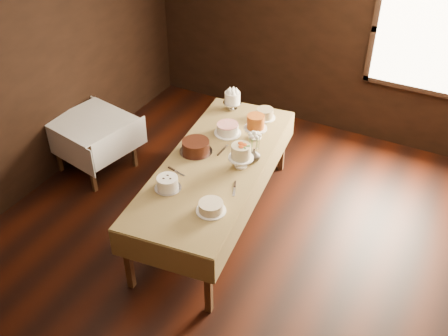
# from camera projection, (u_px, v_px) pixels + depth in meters

# --- Properties ---
(floor) EXTENTS (5.00, 6.00, 0.01)m
(floor) POSITION_uv_depth(u_px,v_px,m) (216.00, 247.00, 5.79)
(floor) COLOR black
(floor) RESTS_ON ground
(wall_back) EXTENTS (5.00, 0.02, 2.80)m
(wall_back) POSITION_uv_depth(u_px,v_px,m) (321.00, 33.00, 7.10)
(wall_back) COLOR black
(wall_back) RESTS_ON ground
(wall_left) EXTENTS (0.02, 6.00, 2.80)m
(wall_left) POSITION_uv_depth(u_px,v_px,m) (19.00, 84.00, 5.91)
(wall_left) COLOR black
(wall_left) RESTS_ON ground
(window) EXTENTS (1.10, 0.05, 1.30)m
(window) POSITION_uv_depth(u_px,v_px,m) (422.00, 38.00, 6.45)
(window) COLOR #FFEABF
(window) RESTS_ON wall_back
(display_table) EXTENTS (1.34, 2.77, 0.83)m
(display_table) POSITION_uv_depth(u_px,v_px,m) (215.00, 167.00, 5.71)
(display_table) COLOR #432511
(display_table) RESTS_ON ground
(side_table) EXTENTS (1.02, 1.02, 0.73)m
(side_table) POSITION_uv_depth(u_px,v_px,m) (92.00, 126.00, 6.60)
(side_table) COLOR #432511
(side_table) RESTS_ON ground
(cake_meringue) EXTENTS (0.27, 0.27, 0.25)m
(cake_meringue) POSITION_uv_depth(u_px,v_px,m) (232.00, 101.00, 6.52)
(cake_meringue) COLOR silver
(cake_meringue) RESTS_ON display_table
(cake_speckled) EXTENTS (0.26, 0.26, 0.12)m
(cake_speckled) POSITION_uv_depth(u_px,v_px,m) (265.00, 114.00, 6.38)
(cake_speckled) COLOR white
(cake_speckled) RESTS_ON display_table
(cake_lattice) EXTENTS (0.33, 0.33, 0.12)m
(cake_lattice) POSITION_uv_depth(u_px,v_px,m) (228.00, 129.00, 6.10)
(cake_lattice) COLOR white
(cake_lattice) RESTS_ON display_table
(cake_caramel) EXTENTS (0.27, 0.27, 0.30)m
(cake_caramel) POSITION_uv_depth(u_px,v_px,m) (255.00, 128.00, 5.98)
(cake_caramel) COLOR white
(cake_caramel) RESTS_ON display_table
(cake_chocolate) EXTENTS (0.40, 0.40, 0.14)m
(cake_chocolate) POSITION_uv_depth(u_px,v_px,m) (196.00, 147.00, 5.79)
(cake_chocolate) COLOR silver
(cake_chocolate) RESTS_ON display_table
(cake_flowers) EXTENTS (0.27, 0.27, 0.28)m
(cake_flowers) POSITION_uv_depth(u_px,v_px,m) (241.00, 157.00, 5.54)
(cake_flowers) COLOR white
(cake_flowers) RESTS_ON display_table
(cake_swirl) EXTENTS (0.30, 0.30, 0.14)m
(cake_swirl) POSITION_uv_depth(u_px,v_px,m) (168.00, 184.00, 5.26)
(cake_swirl) COLOR silver
(cake_swirl) RESTS_ON display_table
(cake_cream) EXTENTS (0.33, 0.33, 0.10)m
(cake_cream) POSITION_uv_depth(u_px,v_px,m) (211.00, 207.00, 5.00)
(cake_cream) COLOR white
(cake_cream) RESTS_ON display_table
(cake_server_b) EXTENTS (0.11, 0.23, 0.01)m
(cake_server_b) POSITION_uv_depth(u_px,v_px,m) (234.00, 191.00, 5.26)
(cake_server_b) COLOR silver
(cake_server_b) RESTS_ON display_table
(cake_server_c) EXTENTS (0.03, 0.24, 0.01)m
(cake_server_c) POSITION_uv_depth(u_px,v_px,m) (225.00, 148.00, 5.88)
(cake_server_c) COLOR silver
(cake_server_c) RESTS_ON display_table
(cake_server_d) EXTENTS (0.12, 0.23, 0.01)m
(cake_server_d) POSITION_uv_depth(u_px,v_px,m) (253.00, 150.00, 5.85)
(cake_server_d) COLOR silver
(cake_server_d) RESTS_ON display_table
(cake_server_e) EXTENTS (0.24, 0.08, 0.01)m
(cake_server_e) POSITION_uv_depth(u_px,v_px,m) (180.00, 173.00, 5.50)
(cake_server_e) COLOR silver
(cake_server_e) RESTS_ON display_table
(flower_vase) EXTENTS (0.19, 0.19, 0.15)m
(flower_vase) POSITION_uv_depth(u_px,v_px,m) (254.00, 155.00, 5.65)
(flower_vase) COLOR #2D2823
(flower_vase) RESTS_ON display_table
(flower_bouquet) EXTENTS (0.14, 0.14, 0.20)m
(flower_bouquet) POSITION_uv_depth(u_px,v_px,m) (255.00, 140.00, 5.54)
(flower_bouquet) COLOR white
(flower_bouquet) RESTS_ON flower_vase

